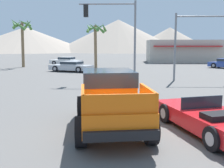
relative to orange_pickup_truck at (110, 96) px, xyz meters
The scene contains 11 objects.
ground_plane 1.35m from the orange_pickup_truck, 60.47° to the right, with size 320.00×320.00×0.00m, color #5B5956.
orange_pickup_truck is the anchor object (origin of this frame).
red_convertible_car 3.30m from the orange_pickup_truck, ahead, with size 2.97×4.66×1.06m.
parked_car_white 29.54m from the orange_pickup_truck, 104.61° to the left, with size 4.87×3.17×1.13m.
parked_car_silver 19.63m from the orange_pickup_truck, 104.46° to the left, with size 4.89×3.25×1.09m.
traffic_light_main 12.02m from the orange_pickup_truck, 90.80° to the left, with size 4.30×0.38×6.06m.
traffic_light_crosswalk 13.76m from the orange_pickup_truck, 61.92° to the left, with size 4.53×0.38×5.17m.
palm_tree_short 24.54m from the orange_pickup_truck, 96.52° to the left, with size 2.64×2.63×5.58m.
palm_tree_leaning 27.70m from the orange_pickup_truck, 116.25° to the left, with size 2.85×2.91×6.12m.
storefront_building 37.69m from the orange_pickup_truck, 73.36° to the left, with size 11.70×6.55×3.67m.
distant_mountain_range 114.61m from the orange_pickup_truck, 94.87° to the left, with size 117.57×67.17×14.63m.
Camera 1 is at (-0.05, -7.89, 2.71)m, focal length 42.00 mm.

